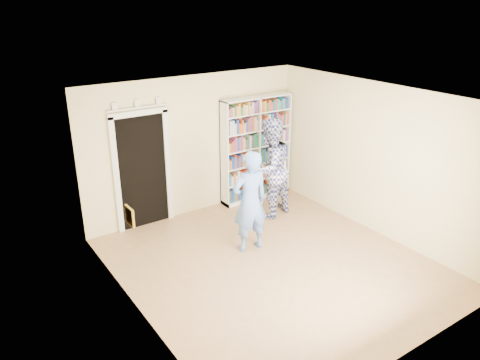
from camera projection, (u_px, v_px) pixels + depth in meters
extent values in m
plane|color=#957048|center=(273.00, 264.00, 7.55)|extent=(5.00, 5.00, 0.00)
plane|color=white|center=(278.00, 98.00, 6.55)|extent=(5.00, 5.00, 0.00)
plane|color=beige|center=(195.00, 146.00, 8.97)|extent=(4.50, 0.00, 4.50)
plane|color=beige|center=(135.00, 226.00, 5.87)|extent=(0.00, 5.00, 5.00)
plane|color=beige|center=(376.00, 160.00, 8.23)|extent=(0.00, 5.00, 5.00)
cube|color=white|center=(256.00, 149.00, 9.65)|extent=(1.58, 0.30, 2.17)
cube|color=white|center=(256.00, 149.00, 9.65)|extent=(0.02, 0.30, 2.17)
cube|color=black|center=(143.00, 172.00, 8.49)|extent=(0.90, 0.03, 2.10)
cube|color=white|center=(116.00, 178.00, 8.22)|extent=(0.10, 0.06, 2.20)
cube|color=white|center=(168.00, 167.00, 8.74)|extent=(0.10, 0.06, 2.20)
cube|color=white|center=(138.00, 113.00, 8.07)|extent=(1.10, 0.06, 0.10)
cube|color=white|center=(138.00, 107.00, 8.03)|extent=(1.10, 0.08, 0.02)
cube|color=brown|center=(130.00, 216.00, 6.01)|extent=(0.03, 0.25, 0.25)
imported|color=#5F87D5|center=(250.00, 202.00, 7.70)|extent=(0.68, 0.48, 1.76)
imported|color=navy|center=(269.00, 168.00, 8.89)|extent=(1.09, 0.93, 1.95)
cube|color=white|center=(281.00, 169.00, 8.78)|extent=(0.21, 0.02, 0.30)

